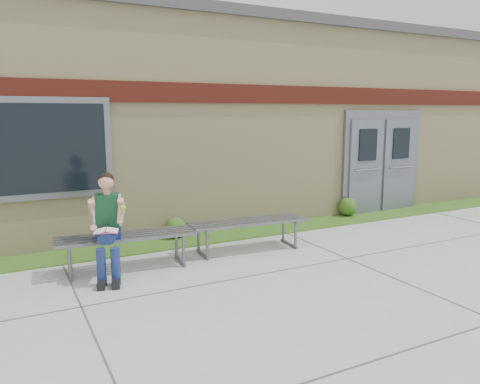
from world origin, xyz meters
TOP-DOWN VIEW (x-y plane):
  - ground at (0.00, 0.00)m, footprint 80.00×80.00m
  - grass_strip at (0.00, 2.60)m, footprint 16.00×0.80m
  - school_building at (-0.00, 5.99)m, footprint 16.20×6.22m
  - bench_left at (-2.17, 1.62)m, footprint 2.02×0.73m
  - bench_right at (-0.17, 1.62)m, footprint 1.99×0.70m
  - girl at (-2.47, 1.40)m, footprint 0.55×0.90m
  - shrub_mid at (-0.99, 2.85)m, footprint 0.37×0.37m
  - shrub_east at (2.98, 2.85)m, footprint 0.39×0.39m

SIDE VIEW (x-z plane):
  - ground at x=0.00m, z-range 0.00..0.00m
  - grass_strip at x=0.00m, z-range 0.00..0.02m
  - shrub_mid at x=-0.99m, z-range 0.02..0.39m
  - shrub_east at x=2.98m, z-range 0.02..0.41m
  - bench_right at x=-0.17m, z-range 0.14..0.65m
  - bench_left at x=-2.17m, z-range 0.14..0.65m
  - girl at x=-2.47m, z-range 0.04..1.49m
  - school_building at x=0.00m, z-range 0.00..4.20m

